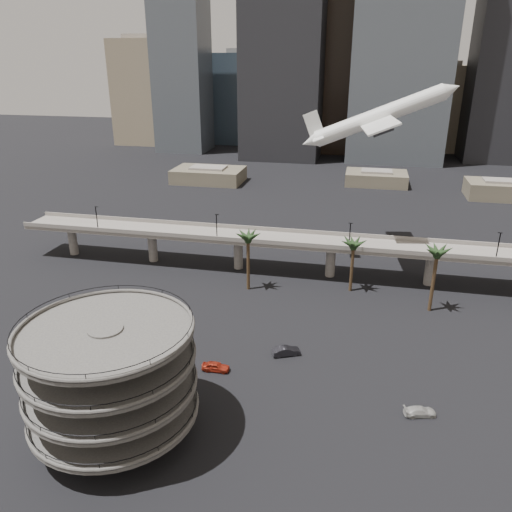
% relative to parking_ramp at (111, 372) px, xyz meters
% --- Properties ---
extents(ground, '(700.00, 700.00, 0.00)m').
position_rel_parking_ramp_xyz_m(ground, '(13.00, 4.00, -9.84)').
color(ground, black).
rests_on(ground, ground).
extents(parking_ramp, '(22.20, 22.20, 17.35)m').
position_rel_parking_ramp_xyz_m(parking_ramp, '(0.00, 0.00, 0.00)').
color(parking_ramp, '#484643').
rests_on(parking_ramp, ground).
extents(overpass, '(130.00, 9.30, 14.70)m').
position_rel_parking_ramp_xyz_m(overpass, '(13.00, 59.00, -2.50)').
color(overpass, gray).
rests_on(overpass, ground).
extents(palm_trees, '(42.40, 10.40, 14.00)m').
position_rel_parking_ramp_xyz_m(palm_trees, '(27.02, 48.65, 1.59)').
color(palm_trees, '#49321F').
rests_on(palm_trees, ground).
extents(low_buildings, '(135.00, 27.50, 6.80)m').
position_rel_parking_ramp_xyz_m(low_buildings, '(19.89, 146.30, -6.97)').
color(low_buildings, brown).
rests_on(low_buildings, ground).
extents(skyline, '(269.00, 86.00, 127.31)m').
position_rel_parking_ramp_xyz_m(skyline, '(28.11, 221.08, 36.75)').
color(skyline, '#83755A').
rests_on(skyline, ground).
extents(airborne_jet, '(35.97, 32.73, 16.86)m').
position_rel_parking_ramp_xyz_m(airborne_jet, '(32.08, 72.83, 24.88)').
color(airborne_jet, white).
rests_on(airborne_jet, ground).
extents(car_a, '(4.59, 1.99, 1.54)m').
position_rel_parking_ramp_xyz_m(car_a, '(8.81, 16.76, -9.06)').
color(car_a, '#AC2B18').
rests_on(car_a, ground).
extents(car_b, '(5.13, 3.54, 1.60)m').
position_rel_parking_ramp_xyz_m(car_b, '(19.32, 23.71, -9.03)').
color(car_b, black).
rests_on(car_b, ground).
extents(car_c, '(4.89, 2.93, 1.33)m').
position_rel_parking_ramp_xyz_m(car_c, '(40.37, 12.43, -9.17)').
color(car_c, '#BAB9B5').
rests_on(car_c, ground).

